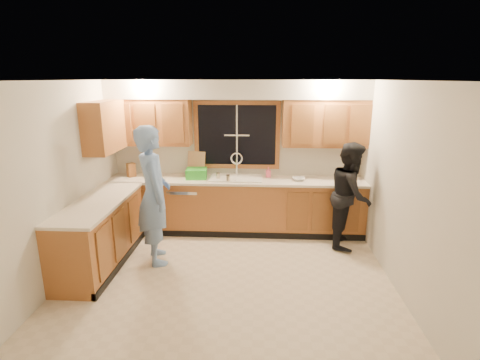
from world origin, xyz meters
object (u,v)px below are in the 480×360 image
object	(u,v)px
dishwasher	(186,207)
dish_crate	(196,173)
stove	(81,251)
soap_bottle	(268,172)
bowl	(299,179)
man	(154,195)
woman	(351,195)
knife_block	(131,170)
sink	(236,182)

from	to	relation	value
dishwasher	dish_crate	bearing A→B (deg)	8.17
stove	dish_crate	distance (m)	2.23
soap_bottle	bowl	world-z (taller)	soap_bottle
man	soap_bottle	xyz separation A→B (m)	(1.59, 1.26, 0.04)
dish_crate	soap_bottle	distance (m)	1.20
woman	bowl	xyz separation A→B (m)	(-0.75, 0.39, 0.14)
stove	woman	distance (m)	3.86
knife_block	dish_crate	bearing A→B (deg)	-45.76
stove	bowl	size ratio (longest dim) A/B	4.46
woman	bowl	bearing A→B (deg)	77.88
man	woman	xyz separation A→B (m)	(2.84, 0.68, -0.16)
sink	bowl	xyz separation A→B (m)	(1.03, -0.05, 0.08)
knife_block	dish_crate	world-z (taller)	knife_block
stove	soap_bottle	world-z (taller)	soap_bottle
sink	dish_crate	xyz separation A→B (m)	(-0.66, 0.01, 0.13)
man	knife_block	xyz separation A→B (m)	(-0.71, 1.16, 0.07)
sink	dish_crate	bearing A→B (deg)	178.85
bowl	woman	bearing A→B (deg)	-27.13
woman	bowl	distance (m)	0.86
woman	dish_crate	xyz separation A→B (m)	(-2.44, 0.45, 0.19)
stove	dish_crate	world-z (taller)	dish_crate
sink	knife_block	world-z (taller)	sink
woman	soap_bottle	distance (m)	1.39
woman	dish_crate	size ratio (longest dim) A/B	4.82
soap_bottle	bowl	bearing A→B (deg)	-21.22
sink	soap_bottle	world-z (taller)	sink
soap_bottle	bowl	size ratio (longest dim) A/B	0.84
knife_block	bowl	xyz separation A→B (m)	(2.79, -0.09, -0.09)
dishwasher	soap_bottle	size ratio (longest dim) A/B	4.81
man	soap_bottle	world-z (taller)	man
knife_block	bowl	size ratio (longest dim) A/B	1.14
stove	soap_bottle	xyz separation A→B (m)	(2.34, 1.96, 0.56)
man	knife_block	world-z (taller)	man
knife_block	dish_crate	size ratio (longest dim) A/B	0.68
man	bowl	world-z (taller)	man
knife_block	woman	bearing A→B (deg)	-52.17
sink	bowl	size ratio (longest dim) A/B	4.26
dishwasher	bowl	world-z (taller)	bowl
soap_bottle	man	bearing A→B (deg)	-141.60
sink	bowl	bearing A→B (deg)	-2.90
bowl	stove	bearing A→B (deg)	-147.89
stove	man	xyz separation A→B (m)	(0.74, 0.70, 0.52)
dish_crate	bowl	world-z (taller)	dish_crate
sink	man	bearing A→B (deg)	-133.23
stove	woman	xyz separation A→B (m)	(3.58, 1.39, 0.36)
knife_block	dish_crate	distance (m)	1.11
stove	man	world-z (taller)	man
dishwasher	knife_block	size ratio (longest dim) A/B	3.57
knife_block	soap_bottle	world-z (taller)	knife_block
sink	soap_bottle	xyz separation A→B (m)	(0.54, 0.14, 0.14)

